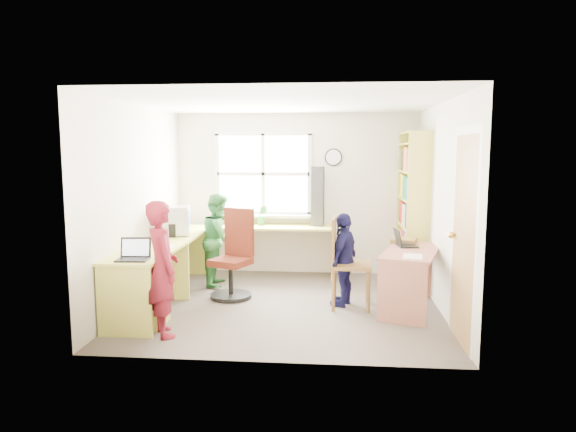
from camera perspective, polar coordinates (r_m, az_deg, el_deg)
The scene contains 19 objects.
room at distance 6.13m, azimuth -0.02°, elevation 1.37°, with size 3.64×3.44×2.44m.
l_desk at distance 6.15m, azimuth -12.73°, elevation -6.00°, with size 2.38×2.95×0.75m.
right_desk at distance 6.17m, azimuth 13.51°, elevation -5.46°, with size 0.90×1.33×0.70m.
bookshelf at distance 7.30m, azimuth 13.67°, elevation 0.41°, with size 0.30×1.02×2.10m.
swivel_chair at distance 6.55m, azimuth -6.01°, elevation -4.82°, with size 0.68×0.68×1.12m.
wooden_chair at distance 6.10m, azimuth 6.28°, elevation -4.74°, with size 0.48×0.48×1.08m.
crt_monitor at distance 6.85m, azimuth -12.51°, elevation -0.52°, with size 0.44×0.41×0.37m.
laptop_left at distance 5.46m, azimuth -16.74°, elevation -4.11°, with size 0.33×0.28×0.21m.
laptop_right at distance 6.35m, azimuth 12.68°, elevation -2.85°, with size 0.28×0.33×0.21m.
speaker_a at distance 6.72m, azimuth -12.72°, elevation -1.57°, with size 0.10×0.10×0.17m.
speaker_b at distance 7.22m, azimuth -11.50°, elevation -0.88°, with size 0.10×0.10×0.18m.
cd_tower at distance 7.51m, azimuth 3.33°, elevation 2.20°, with size 0.19×0.18×0.87m.
game_box at distance 6.58m, azimuth 12.73°, elevation -2.68°, with size 0.36×0.36×0.06m.
paper_a at distance 6.09m, azimuth -13.60°, elevation -3.31°, with size 0.23×0.32×0.00m.
paper_b at distance 5.77m, azimuth 13.69°, elevation -4.38°, with size 0.25×0.32×0.00m.
potted_plant at distance 7.59m, azimuth -2.91°, elevation 0.06°, with size 0.16×0.13×0.29m, color #2C6F2C.
person_red at distance 5.28m, azimuth -13.81°, elevation -5.70°, with size 0.50×0.33×1.37m, color maroon.
person_green at distance 7.13m, azimuth -7.60°, elevation -2.60°, with size 0.62×0.48×1.27m, color #317B36.
person_navy at distance 6.18m, azimuth 6.23°, elevation -4.81°, with size 0.66×0.27×1.12m, color #151541.
Camera 1 is at (0.54, -5.98, 1.86)m, focal length 32.00 mm.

